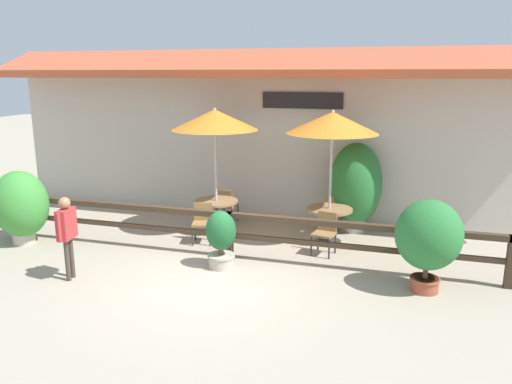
% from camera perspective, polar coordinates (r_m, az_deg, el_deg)
% --- Properties ---
extents(ground_plane, '(60.00, 60.00, 0.00)m').
position_cam_1_polar(ground_plane, '(9.28, -5.25, -9.68)').
color(ground_plane, '#9E937F').
extents(building_facade, '(14.28, 1.49, 4.23)m').
position_cam_1_polar(building_facade, '(12.52, 1.52, 6.68)').
color(building_facade, '#BCB7A8').
rests_on(building_facade, ground).
extents(patio_railing, '(10.40, 0.14, 0.95)m').
position_cam_1_polar(patio_railing, '(9.96, -3.11, -3.74)').
color(patio_railing, '#3D2D1E').
rests_on(patio_railing, ground).
extents(patio_umbrella_near, '(1.95, 1.95, 2.89)m').
position_cam_1_polar(patio_umbrella_near, '(11.26, -4.74, 8.22)').
color(patio_umbrella_near, '#B7B2A8').
rests_on(patio_umbrella_near, ground).
extents(dining_table_near, '(1.01, 1.01, 0.77)m').
position_cam_1_polar(dining_table_near, '(11.61, -4.55, -1.69)').
color(dining_table_near, olive).
rests_on(dining_table_near, ground).
extents(chair_near_streetside, '(0.51, 0.51, 0.86)m').
position_cam_1_polar(chair_near_streetside, '(10.98, -6.14, -3.30)').
color(chair_near_streetside, olive).
rests_on(chair_near_streetside, ground).
extents(chair_near_wallside, '(0.45, 0.45, 0.86)m').
position_cam_1_polar(chair_near_wallside, '(12.34, -3.36, -1.38)').
color(chair_near_wallside, olive).
rests_on(chair_near_wallside, ground).
extents(patio_umbrella_middle, '(1.95, 1.95, 2.89)m').
position_cam_1_polar(patio_umbrella_middle, '(10.65, 8.73, 7.81)').
color(patio_umbrella_middle, '#B7B2A8').
rests_on(patio_umbrella_middle, ground).
extents(dining_table_middle, '(1.01, 1.01, 0.77)m').
position_cam_1_polar(dining_table_middle, '(11.03, 8.37, -2.61)').
color(dining_table_middle, olive).
rests_on(dining_table_middle, ground).
extents(chair_middle_streetside, '(0.49, 0.49, 0.86)m').
position_cam_1_polar(chair_middle_streetside, '(10.33, 7.89, -4.44)').
color(chair_middle_streetside, olive).
rests_on(chair_middle_streetside, ground).
extents(chair_middle_wallside, '(0.47, 0.47, 0.86)m').
position_cam_1_polar(chair_middle_wallside, '(11.80, 8.95, -2.21)').
color(chair_middle_wallside, olive).
rests_on(chair_middle_wallside, ground).
extents(potted_plant_tall_tropical, '(1.10, 0.99, 1.61)m').
position_cam_1_polar(potted_plant_tall_tropical, '(8.83, 19.11, -4.90)').
color(potted_plant_tall_tropical, '#9E4C33').
rests_on(potted_plant_tall_tropical, ground).
extents(potted_plant_entrance_palm, '(1.21, 1.09, 1.61)m').
position_cam_1_polar(potted_plant_entrance_palm, '(11.89, -25.32, -1.38)').
color(potted_plant_entrance_palm, '#B7AD99').
rests_on(potted_plant_entrance_palm, ground).
extents(potted_plant_corner_fern, '(0.58, 0.53, 1.11)m').
position_cam_1_polar(potted_plant_corner_fern, '(9.51, -4.03, -5.24)').
color(potted_plant_corner_fern, '#B7AD99').
rests_on(potted_plant_corner_fern, ground).
extents(potted_plant_broad_leaf, '(1.21, 1.09, 2.10)m').
position_cam_1_polar(potted_plant_broad_leaf, '(11.78, 11.28, 0.75)').
color(potted_plant_broad_leaf, '#B7AD99').
rests_on(potted_plant_broad_leaf, ground).
extents(pedestrian, '(0.24, 0.54, 1.53)m').
position_cam_1_polar(pedestrian, '(9.46, -20.84, -3.76)').
color(pedestrian, '#42382D').
rests_on(pedestrian, ground).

